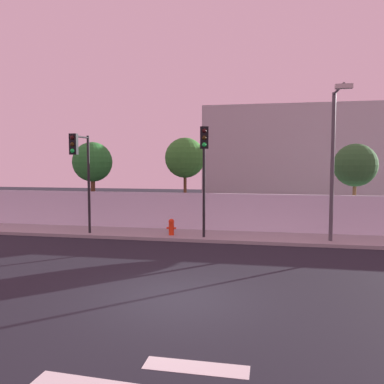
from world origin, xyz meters
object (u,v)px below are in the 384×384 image
roadside_tree_midleft (185,158)px  fire_hydrant (171,226)px  traffic_light_right (81,162)px  roadside_tree_leftmost (92,163)px  street_lamp_curbside (334,152)px  traffic_light_left (204,159)px  roadside_tree_midright (355,166)px

roadside_tree_midleft → fire_hydrant: bearing=-91.7°
traffic_light_right → fire_hydrant: (3.92, 0.93, -2.93)m
fire_hydrant → roadside_tree_leftmost: (-5.04, 2.63, 2.90)m
traffic_light_right → street_lamp_curbside: street_lamp_curbside is taller
traffic_light_left → fire_hydrant: 3.58m
roadside_tree_midleft → traffic_light_right: bearing=-138.3°
roadside_tree_leftmost → fire_hydrant: bearing=-27.6°
street_lamp_curbside → roadside_tree_midleft: bearing=156.5°
street_lamp_curbside → roadside_tree_midright: size_ratio=1.42×
roadside_tree_leftmost → roadside_tree_midright: roadside_tree_leftmost is taller
fire_hydrant → roadside_tree_midright: roadside_tree_midright is taller
traffic_light_right → roadside_tree_midright: (12.28, 3.57, -0.17)m
fire_hydrant → roadside_tree_midleft: 4.09m
street_lamp_curbside → roadside_tree_midright: street_lamp_curbside is taller
street_lamp_curbside → traffic_light_left: bearing=-174.8°
fire_hydrant → roadside_tree_midleft: roadside_tree_midleft is taller
roadside_tree_midright → street_lamp_curbside: bearing=-115.6°
street_lamp_curbside → roadside_tree_midleft: 7.48m
roadside_tree_midleft → roadside_tree_midright: size_ratio=1.09×
traffic_light_left → fire_hydrant: size_ratio=6.35×
street_lamp_curbside → roadside_tree_midright: 3.35m
traffic_light_left → roadside_tree_midleft: 3.80m
roadside_tree_leftmost → street_lamp_curbside: bearing=-14.0°
fire_hydrant → roadside_tree_midleft: (0.08, 2.63, 3.13)m
street_lamp_curbside → roadside_tree_midright: bearing=64.4°
roadside_tree_leftmost → roadside_tree_midright: 13.40m
traffic_light_left → traffic_light_right: (-5.57, -0.10, -0.14)m
traffic_light_left → traffic_light_right: traffic_light_left is taller
roadside_tree_leftmost → roadside_tree_midleft: bearing=0.0°
traffic_light_left → street_lamp_curbside: street_lamp_curbside is taller
roadside_tree_midright → traffic_light_left: bearing=-152.7°
fire_hydrant → roadside_tree_midright: size_ratio=0.17×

